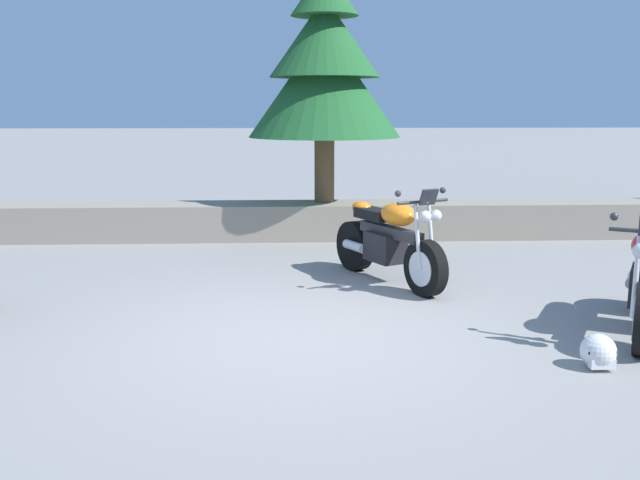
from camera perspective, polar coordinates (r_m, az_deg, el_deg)
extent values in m
plane|color=gray|center=(6.43, -1.36, -7.73)|extent=(120.00, 120.00, 0.00)
cube|color=gray|center=(11.04, -1.87, 1.58)|extent=(36.00, 0.80, 0.55)
cylinder|color=black|center=(7.73, 8.52, -2.27)|extent=(0.40, 0.62, 0.62)
cylinder|color=black|center=(8.89, 2.85, -0.46)|extent=(0.44, 0.63, 0.62)
cylinder|color=silver|center=(7.73, 8.52, -2.27)|extent=(0.32, 0.42, 0.38)
cube|color=black|center=(8.32, 5.31, -0.57)|extent=(0.50, 0.57, 0.34)
cube|color=#2D2D30|center=(8.20, 5.72, 0.68)|extent=(0.62, 1.05, 0.12)
ellipsoid|color=orange|center=(8.04, 6.36, 2.06)|extent=(0.54, 0.62, 0.26)
cube|color=black|center=(8.44, 4.46, 2.10)|extent=(0.48, 0.62, 0.12)
ellipsoid|color=orange|center=(8.69, 3.37, 2.62)|extent=(0.32, 0.35, 0.16)
cylinder|color=#2D2D30|center=(7.67, 8.31, 3.09)|extent=(0.61, 0.33, 0.04)
sphere|color=silver|center=(7.62, 9.34, 1.95)|extent=(0.13, 0.13, 0.13)
sphere|color=silver|center=(7.53, 8.50, 1.88)|extent=(0.13, 0.13, 0.13)
cube|color=#26282D|center=(7.58, 8.78, 3.45)|extent=(0.22, 0.18, 0.18)
cylinder|color=silver|center=(8.59, 2.80, -0.50)|extent=(0.27, 0.39, 0.11)
cylinder|color=silver|center=(7.74, 8.94, 0.46)|extent=(0.11, 0.17, 0.73)
cylinder|color=silver|center=(7.64, 7.88, 0.34)|extent=(0.11, 0.17, 0.73)
sphere|color=#2D2D30|center=(7.87, 9.89, 3.98)|extent=(0.07, 0.07, 0.07)
sphere|color=#2D2D30|center=(7.51, 6.32, 3.75)|extent=(0.07, 0.07, 0.07)
cylinder|color=silver|center=(7.60, 23.92, -2.94)|extent=(0.28, 0.39, 0.11)
cylinder|color=silver|center=(6.40, 24.19, -2.56)|extent=(0.12, 0.16, 0.73)
sphere|color=#2D2D30|center=(6.40, 22.67, 1.76)|extent=(0.07, 0.07, 0.07)
sphere|color=silver|center=(6.04, 21.56, -8.36)|extent=(0.28, 0.28, 0.28)
ellipsoid|color=black|center=(5.97, 21.87, -8.50)|extent=(0.23, 0.06, 0.12)
cube|color=silver|center=(5.99, 21.81, -9.22)|extent=(0.20, 0.08, 0.08)
cylinder|color=brown|center=(11.09, 0.36, 6.58)|extent=(0.31, 0.31, 1.35)
cone|color=#1E5628|center=(11.07, 0.36, 12.58)|extent=(2.35, 2.35, 1.65)
cone|color=#1E5628|center=(11.11, 0.37, 16.07)|extent=(1.69, 1.69, 1.19)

